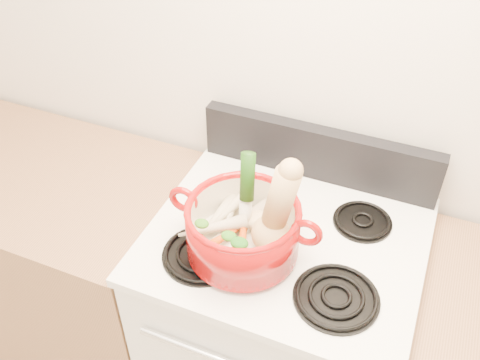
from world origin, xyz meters
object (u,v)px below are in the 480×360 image
at_px(stove_body, 278,334).
at_px(leek, 245,194).
at_px(squash, 276,210).
at_px(dutch_oven, 243,229).

distance_m(stove_body, leek, 0.68).
xyz_separation_m(squash, leek, (-0.10, 0.04, -0.01)).
relative_size(stove_body, squash, 3.25).
height_order(squash, leek, squash).
relative_size(dutch_oven, squash, 1.08).
distance_m(stove_body, dutch_oven, 0.60).
distance_m(dutch_oven, squash, 0.13).
height_order(stove_body, squash, squash).
bearing_deg(squash, dutch_oven, -151.55).
bearing_deg(dutch_oven, squash, 2.44).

